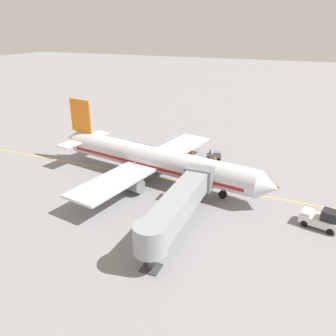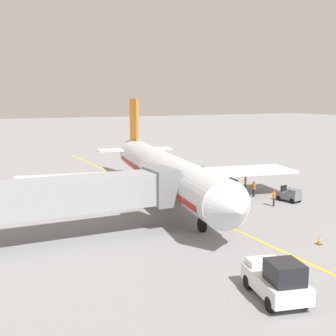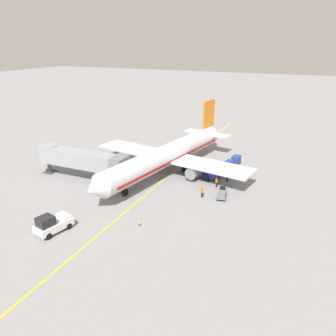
{
  "view_description": "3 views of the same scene",
  "coord_description": "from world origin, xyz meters",
  "px_view_note": "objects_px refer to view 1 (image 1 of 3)",
  "views": [
    {
      "loc": [
        43.74,
        21.87,
        21.96
      ],
      "look_at": [
        0.71,
        3.74,
        2.21
      ],
      "focal_mm": 36.44,
      "sensor_mm": 36.0,
      "label": 1
    },
    {
      "loc": [
        20.62,
        42.75,
        10.77
      ],
      "look_at": [
        1.37,
        3.76,
        3.87
      ],
      "focal_mm": 47.44,
      "sensor_mm": 36.0,
      "label": 2
    },
    {
      "loc": [
        -21.75,
        51.31,
        21.78
      ],
      "look_at": [
        -1.0,
        5.14,
        2.37
      ],
      "focal_mm": 35.54,
      "sensor_mm": 36.0,
      "label": 3
    }
  ],
  "objects_px": {
    "baggage_tug_lead": "(215,156)",
    "ground_crew_marshaller": "(215,160)",
    "pushback_tractor": "(322,219)",
    "safety_cone_nose_left": "(278,186)",
    "jet_bridge": "(178,205)",
    "ground_crew_loader": "(192,155)",
    "baggage_cart_tail_end": "(132,146)",
    "baggage_cart_third_in_train": "(147,149)",
    "baggage_cart_front": "(173,155)",
    "baggage_tug_trailing": "(171,158)",
    "baggage_cart_second_in_train": "(160,152)",
    "parked_airliner": "(154,160)",
    "ground_crew_wing_walker": "(178,151)"
  },
  "relations": [
    {
      "from": "baggage_tug_lead",
      "to": "ground_crew_marshaller",
      "type": "bearing_deg",
      "value": 17.03
    },
    {
      "from": "pushback_tractor",
      "to": "safety_cone_nose_left",
      "type": "relative_size",
      "value": 8.12
    },
    {
      "from": "jet_bridge",
      "to": "ground_crew_loader",
      "type": "relative_size",
      "value": 10.25
    },
    {
      "from": "baggage_cart_tail_end",
      "to": "safety_cone_nose_left",
      "type": "relative_size",
      "value": 5.03
    },
    {
      "from": "ground_crew_marshaller",
      "to": "baggage_tug_lead",
      "type": "bearing_deg",
      "value": -162.97
    },
    {
      "from": "ground_crew_loader",
      "to": "ground_crew_marshaller",
      "type": "xyz_separation_m",
      "value": [
        0.88,
        4.46,
        0.0
      ]
    },
    {
      "from": "baggage_cart_third_in_train",
      "to": "ground_crew_loader",
      "type": "relative_size",
      "value": 1.76
    },
    {
      "from": "ground_crew_loader",
      "to": "ground_crew_marshaller",
      "type": "height_order",
      "value": "same"
    },
    {
      "from": "baggage_cart_front",
      "to": "baggage_tug_trailing",
      "type": "bearing_deg",
      "value": -5.66
    },
    {
      "from": "baggage_cart_front",
      "to": "baggage_cart_second_in_train",
      "type": "xyz_separation_m",
      "value": [
        -0.42,
        -2.68,
        0.0
      ]
    },
    {
      "from": "baggage_cart_second_in_train",
      "to": "parked_airliner",
      "type": "bearing_deg",
      "value": 18.02
    },
    {
      "from": "baggage_cart_tail_end",
      "to": "baggage_cart_front",
      "type": "bearing_deg",
      "value": 80.1
    },
    {
      "from": "baggage_tug_trailing",
      "to": "ground_crew_loader",
      "type": "xyz_separation_m",
      "value": [
        -2.18,
        3.0,
        0.24
      ]
    },
    {
      "from": "baggage_tug_lead",
      "to": "ground_crew_wing_walker",
      "type": "relative_size",
      "value": 1.58
    },
    {
      "from": "jet_bridge",
      "to": "baggage_tug_trailing",
      "type": "bearing_deg",
      "value": -155.56
    },
    {
      "from": "parked_airliner",
      "to": "pushback_tractor",
      "type": "distance_m",
      "value": 24.24
    },
    {
      "from": "baggage_cart_tail_end",
      "to": "ground_crew_marshaller",
      "type": "xyz_separation_m",
      "value": [
        1.18,
        16.26,
        0.0
      ]
    },
    {
      "from": "ground_crew_wing_walker",
      "to": "baggage_tug_trailing",
      "type": "bearing_deg",
      "value": -1.84
    },
    {
      "from": "jet_bridge",
      "to": "pushback_tractor",
      "type": "bearing_deg",
      "value": 115.9
    },
    {
      "from": "jet_bridge",
      "to": "baggage_tug_lead",
      "type": "height_order",
      "value": "jet_bridge"
    },
    {
      "from": "parked_airliner",
      "to": "baggage_cart_second_in_train",
      "type": "xyz_separation_m",
      "value": [
        -8.84,
        -2.88,
        -2.24
      ]
    },
    {
      "from": "baggage_cart_second_in_train",
      "to": "baggage_cart_third_in_train",
      "type": "xyz_separation_m",
      "value": [
        -0.62,
        -2.99,
        0.0
      ]
    },
    {
      "from": "jet_bridge",
      "to": "ground_crew_marshaller",
      "type": "xyz_separation_m",
      "value": [
        -20.81,
        -1.4,
        -2.51
      ]
    },
    {
      "from": "baggage_tug_trailing",
      "to": "ground_crew_marshaller",
      "type": "height_order",
      "value": "ground_crew_marshaller"
    },
    {
      "from": "baggage_cart_tail_end",
      "to": "ground_crew_wing_walker",
      "type": "bearing_deg",
      "value": 94.43
    },
    {
      "from": "baggage_tug_lead",
      "to": "ground_crew_loader",
      "type": "height_order",
      "value": "ground_crew_loader"
    },
    {
      "from": "ground_crew_loader",
      "to": "jet_bridge",
      "type": "bearing_deg",
      "value": 15.12
    },
    {
      "from": "baggage_cart_second_in_train",
      "to": "baggage_cart_tail_end",
      "type": "xyz_separation_m",
      "value": [
        -1.13,
        -6.21,
        0.0
      ]
    },
    {
      "from": "jet_bridge",
      "to": "baggage_tug_lead",
      "type": "bearing_deg",
      "value": -174.55
    },
    {
      "from": "parked_airliner",
      "to": "safety_cone_nose_left",
      "type": "height_order",
      "value": "parked_airliner"
    },
    {
      "from": "baggage_tug_lead",
      "to": "baggage_cart_third_in_train",
      "type": "distance_m",
      "value": 12.38
    },
    {
      "from": "pushback_tractor",
      "to": "ground_crew_marshaller",
      "type": "height_order",
      "value": "pushback_tractor"
    },
    {
      "from": "baggage_tug_trailing",
      "to": "jet_bridge",
      "type": "bearing_deg",
      "value": 24.44
    },
    {
      "from": "ground_crew_wing_walker",
      "to": "baggage_tug_lead",
      "type": "bearing_deg",
      "value": 97.75
    },
    {
      "from": "jet_bridge",
      "to": "baggage_cart_tail_end",
      "type": "xyz_separation_m",
      "value": [
        -21.99,
        -17.67,
        -2.51
      ]
    },
    {
      "from": "pushback_tractor",
      "to": "ground_crew_marshaller",
      "type": "bearing_deg",
      "value": -129.18
    },
    {
      "from": "pushback_tractor",
      "to": "ground_crew_wing_walker",
      "type": "xyz_separation_m",
      "value": [
        -15.34,
        -23.88,
        -0.15
      ]
    },
    {
      "from": "baggage_tug_trailing",
      "to": "baggage_cart_second_in_train",
      "type": "bearing_deg",
      "value": -117.42
    },
    {
      "from": "ground_crew_loader",
      "to": "safety_cone_nose_left",
      "type": "bearing_deg",
      "value": 70.04
    },
    {
      "from": "baggage_tug_lead",
      "to": "safety_cone_nose_left",
      "type": "bearing_deg",
      "value": 57.51
    },
    {
      "from": "baggage_cart_third_in_train",
      "to": "baggage_cart_tail_end",
      "type": "height_order",
      "value": "same"
    },
    {
      "from": "parked_airliner",
      "to": "baggage_cart_third_in_train",
      "type": "height_order",
      "value": "parked_airliner"
    },
    {
      "from": "baggage_cart_second_in_train",
      "to": "ground_crew_loader",
      "type": "distance_m",
      "value": 5.66
    },
    {
      "from": "pushback_tractor",
      "to": "ground_crew_wing_walker",
      "type": "height_order",
      "value": "pushback_tractor"
    },
    {
      "from": "jet_bridge",
      "to": "baggage_cart_tail_end",
      "type": "height_order",
      "value": "jet_bridge"
    },
    {
      "from": "jet_bridge",
      "to": "ground_crew_wing_walker",
      "type": "relative_size",
      "value": 10.25
    },
    {
      "from": "baggage_cart_tail_end",
      "to": "ground_crew_marshaller",
      "type": "relative_size",
      "value": 1.76
    },
    {
      "from": "baggage_cart_front",
      "to": "ground_crew_loader",
      "type": "distance_m",
      "value": 3.17
    },
    {
      "from": "jet_bridge",
      "to": "safety_cone_nose_left",
      "type": "height_order",
      "value": "jet_bridge"
    },
    {
      "from": "baggage_cart_front",
      "to": "baggage_cart_tail_end",
      "type": "height_order",
      "value": "same"
    }
  ]
}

